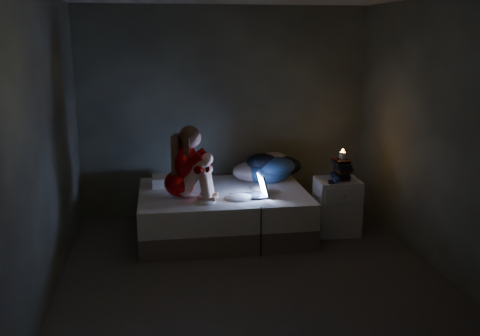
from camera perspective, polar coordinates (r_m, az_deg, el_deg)
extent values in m
cube|color=#2D2A29|center=(5.23, 1.16, -11.28)|extent=(3.60, 3.80, 0.02)
cube|color=#33352D|center=(6.69, -1.63, 5.98)|extent=(3.60, 0.02, 2.60)
cube|color=#33352D|center=(3.02, 7.58, -3.79)|extent=(3.60, 0.02, 2.60)
cube|color=#33352D|center=(4.85, -20.32, 2.16)|extent=(0.02, 3.80, 2.60)
cube|color=#33352D|center=(5.44, 20.40, 3.32)|extent=(0.02, 3.80, 2.60)
cube|color=white|center=(6.29, -7.58, -1.39)|extent=(0.40, 0.28, 0.11)
cube|color=silver|center=(6.24, 10.35, -4.07)|extent=(0.49, 0.44, 0.64)
cylinder|color=beige|center=(6.11, 10.95, 1.22)|extent=(0.07, 0.07, 0.08)
cube|color=black|center=(6.01, 9.82, -1.49)|extent=(0.10, 0.15, 0.01)
sphere|color=navy|center=(5.99, 10.37, -1.24)|extent=(0.08, 0.08, 0.08)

